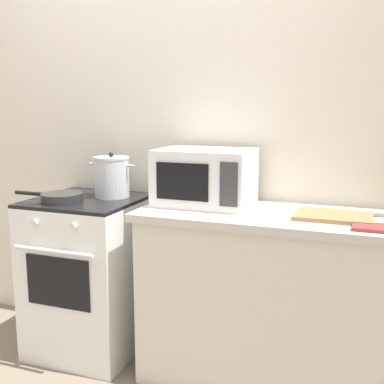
# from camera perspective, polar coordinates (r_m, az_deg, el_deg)

# --- Properties ---
(back_wall) EXTENTS (4.40, 0.10, 2.50)m
(back_wall) POSITION_cam_1_polar(r_m,az_deg,el_deg) (2.88, 2.59, 6.16)
(back_wall) COLOR silver
(back_wall) RESTS_ON ground_plane
(lower_cabinet_right) EXTENTS (1.64, 0.56, 0.88)m
(lower_cabinet_right) POSITION_cam_1_polar(r_m,az_deg,el_deg) (2.61, 12.93, -12.98)
(lower_cabinet_right) COLOR beige
(lower_cabinet_right) RESTS_ON ground_plane
(countertop_right) EXTENTS (1.70, 0.60, 0.04)m
(countertop_right) POSITION_cam_1_polar(r_m,az_deg,el_deg) (2.46, 13.37, -3.10)
(countertop_right) COLOR beige
(countertop_right) RESTS_ON lower_cabinet_right
(stove) EXTENTS (0.60, 0.64, 0.92)m
(stove) POSITION_cam_1_polar(r_m,az_deg,el_deg) (2.99, -11.94, -9.43)
(stove) COLOR white
(stove) RESTS_ON ground_plane
(stock_pot) EXTENTS (0.29, 0.21, 0.26)m
(stock_pot) POSITION_cam_1_polar(r_m,az_deg,el_deg) (2.87, -9.36, 1.76)
(stock_pot) COLOR silver
(stock_pot) RESTS_ON stove
(frying_pan) EXTENTS (0.43, 0.23, 0.05)m
(frying_pan) POSITION_cam_1_polar(r_m,az_deg,el_deg) (2.80, -15.08, -0.62)
(frying_pan) COLOR #28282B
(frying_pan) RESTS_ON stove
(microwave) EXTENTS (0.50, 0.37, 0.30)m
(microwave) POSITION_cam_1_polar(r_m,az_deg,el_deg) (2.61, 1.53, 1.74)
(microwave) COLOR white
(microwave) RESTS_ON countertop_right
(cutting_board) EXTENTS (0.36, 0.26, 0.02)m
(cutting_board) POSITION_cam_1_polar(r_m,az_deg,el_deg) (2.42, 16.22, -2.71)
(cutting_board) COLOR #997047
(cutting_board) RESTS_ON countertop_right
(oven_mitt) EXTENTS (0.18, 0.14, 0.02)m
(oven_mitt) POSITION_cam_1_polar(r_m,az_deg,el_deg) (2.26, 20.51, -3.93)
(oven_mitt) COLOR #993333
(oven_mitt) RESTS_ON countertop_right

